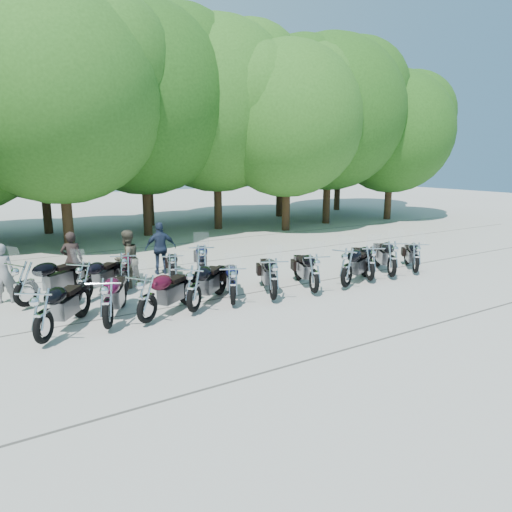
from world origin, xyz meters
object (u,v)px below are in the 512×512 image
motorcycle_1 (107,302)px  motorcycle_6 (314,272)px  motorcycle_9 (392,258)px  motorcycle_10 (416,257)px  rider_2 (161,248)px  motorcycle_4 (233,284)px  rider_3 (72,260)px  motorcycle_8 (371,262)px  rider_0 (3,273)px  motorcycle_12 (85,280)px  motorcycle_5 (273,278)px  motorcycle_7 (347,267)px  motorcycle_14 (173,269)px  motorcycle_3 (194,287)px  motorcycle_13 (125,271)px  motorcycle_2 (147,297)px  motorcycle_11 (25,283)px  motorcycle_0 (42,314)px  motorcycle_15 (202,262)px  rider_1 (127,259)px

motorcycle_1 → motorcycle_6: size_ratio=1.03×
motorcycle_6 → motorcycle_9: 3.30m
motorcycle_10 → rider_2: 8.68m
motorcycle_4 → rider_3: rider_3 is taller
motorcycle_8 → motorcycle_6: bearing=31.6°
rider_0 → motorcycle_12: bearing=167.1°
motorcycle_6 → rider_0: size_ratio=1.46×
motorcycle_5 → motorcycle_9: bearing=-154.9°
motorcycle_7 → motorcycle_14: bearing=30.8°
motorcycle_3 → motorcycle_13: size_ratio=1.04×
motorcycle_1 → motorcycle_2: bearing=-161.6°
motorcycle_8 → motorcycle_11: bearing=11.8°
motorcycle_4 → motorcycle_10: (6.97, -0.17, -0.01)m
motorcycle_3 → rider_2: size_ratio=1.41×
motorcycle_0 → motorcycle_1: 1.37m
motorcycle_2 → motorcycle_13: bearing=-40.4°
motorcycle_10 → motorcycle_15: size_ratio=0.88×
motorcycle_2 → motorcycle_7: motorcycle_7 is taller
motorcycle_1 → motorcycle_9: 9.08m
motorcycle_3 → motorcycle_8: 6.01m
motorcycle_15 → rider_1: (-2.06, 0.90, 0.17)m
rider_0 → motorcycle_11: bearing=135.2°
motorcycle_2 → rider_2: 5.00m
motorcycle_0 → motorcycle_10: bearing=-144.9°
motorcycle_0 → motorcycle_10: size_ratio=1.13×
motorcycle_2 → rider_2: rider_2 is taller
motorcycle_0 → rider_3: (1.35, 4.41, 0.16)m
rider_3 → rider_1: bearing=162.5°
motorcycle_0 → motorcycle_2: size_ratio=1.02×
motorcycle_9 → rider_3: bearing=5.8°
motorcycle_9 → rider_0: 11.59m
motorcycle_0 → motorcycle_8: size_ratio=1.06×
motorcycle_2 → motorcycle_10: (9.34, -0.02, -0.07)m
motorcycle_7 → motorcycle_9: 2.11m
motorcycle_4 → motorcycle_7: bearing=-158.4°
motorcycle_6 → motorcycle_7: bearing=-160.5°
rider_0 → motorcycle_7: bearing=175.2°
motorcycle_0 → motorcycle_11: 2.85m
motorcycle_0 → motorcycle_15: (4.85, 2.64, 0.01)m
motorcycle_10 → rider_1: 9.48m
rider_1 → motorcycle_12: bearing=9.5°
motorcycle_6 → motorcycle_15: bearing=-28.0°
motorcycle_7 → motorcycle_15: 4.44m
motorcycle_13 → motorcycle_14: (1.37, -0.23, -0.07)m
motorcycle_1 → motorcycle_10: bearing=-156.2°
motorcycle_4 → motorcycle_14: bearing=-47.7°
motorcycle_15 → rider_2: (-0.61, 2.00, 0.18)m
motorcycle_10 → motorcycle_12: 10.56m
motorcycle_10 → motorcycle_1: bearing=39.1°
motorcycle_3 → motorcycle_7: (4.83, -0.30, 0.00)m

